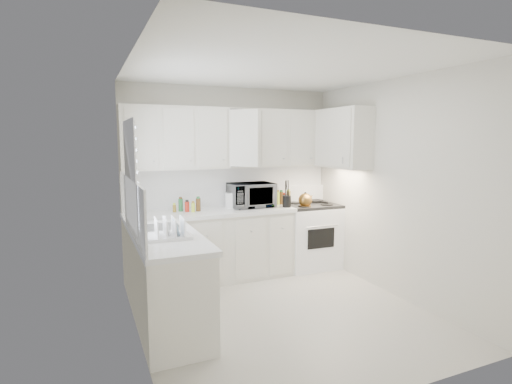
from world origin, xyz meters
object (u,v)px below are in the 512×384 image
rice_cooker (234,199)px  dish_rack (168,227)px  stove (310,227)px  microwave (251,192)px  tea_kettle (305,199)px  utensil_crock (287,193)px

rice_cooker → dish_rack: (-1.17, -1.37, -0.01)m
stove → microwave: microwave is taller
tea_kettle → rice_cooker: size_ratio=0.98×
stove → utensil_crock: bearing=-161.5°
tea_kettle → dish_rack: 2.40m
tea_kettle → dish_rack: bearing=-158.9°
stove → tea_kettle: (-0.18, -0.16, 0.45)m
stove → tea_kettle: bearing=-136.3°
stove → microwave: 1.07m
dish_rack → utensil_crock: bearing=34.5°
tea_kettle → utensil_crock: bearing=169.4°
tea_kettle → dish_rack: dish_rack is taller
rice_cooker → utensil_crock: utensil_crock is taller
tea_kettle → stove: bearing=35.8°
stove → rice_cooker: size_ratio=4.91×
stove → rice_cooker: (-1.15, 0.12, 0.47)m
tea_kettle → dish_rack: size_ratio=0.59×
stove → dish_rack: size_ratio=2.96×
rice_cooker → dish_rack: 1.80m
rice_cooker → dish_rack: rice_cooker is taller
stove → utensil_crock: (-0.46, -0.14, 0.54)m
microwave → utensil_crock: bearing=-25.5°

